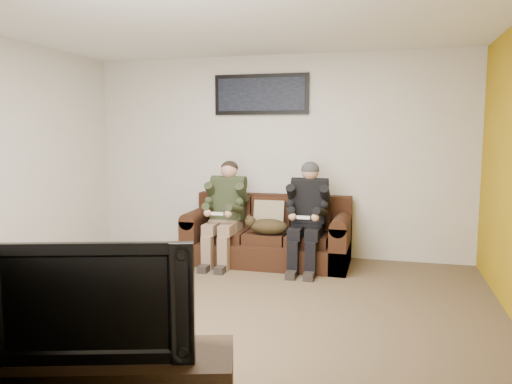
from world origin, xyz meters
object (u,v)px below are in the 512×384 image
(person_left, at_px, (225,207))
(framed_poster, at_px, (261,94))
(television, at_px, (92,297))
(cat, at_px, (267,226))
(person_right, at_px, (308,210))
(sofa, at_px, (269,237))

(person_left, bearing_deg, framed_poster, 60.82)
(framed_poster, height_order, television, framed_poster)
(framed_poster, bearing_deg, cat, -69.77)
(person_right, xyz_separation_m, television, (-0.56, -3.61, 0.07))
(cat, bearing_deg, sofa, 99.57)
(television, bearing_deg, person_left, 80.52)
(sofa, height_order, framed_poster, framed_poster)
(person_left, height_order, television, person_left)
(sofa, height_order, person_left, person_left)
(person_right, height_order, framed_poster, framed_poster)
(sofa, relative_size, person_left, 1.59)
(person_right, distance_m, television, 3.65)
(framed_poster, xyz_separation_m, television, (0.15, -4.17, -1.33))
(person_left, distance_m, television, 3.64)
(person_right, distance_m, framed_poster, 1.67)
(sofa, xyz_separation_m, cat, (0.05, -0.27, 0.19))
(person_left, distance_m, person_right, 1.03)
(person_right, distance_m, cat, 0.52)
(person_left, relative_size, person_right, 0.99)
(television, bearing_deg, sofa, 72.43)
(sofa, relative_size, person_right, 1.58)
(person_right, relative_size, framed_poster, 1.01)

